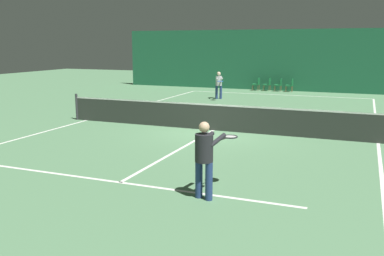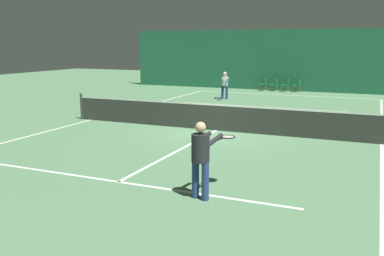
{
  "view_description": "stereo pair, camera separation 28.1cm",
  "coord_description": "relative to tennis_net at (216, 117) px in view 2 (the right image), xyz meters",
  "views": [
    {
      "loc": [
        4.97,
        -14.35,
        3.08
      ],
      "look_at": [
        0.85,
        -4.15,
        0.91
      ],
      "focal_mm": 40.0,
      "sensor_mm": 36.0,
      "label": 1
    },
    {
      "loc": [
        5.23,
        -14.24,
        3.08
      ],
      "look_at": [
        0.85,
        -4.15,
        0.91
      ],
      "focal_mm": 40.0,
      "sensor_mm": 36.0,
      "label": 2
    }
  ],
  "objects": [
    {
      "name": "backdrop_curtain",
      "position": [
        0.0,
        14.4,
        1.5
      ],
      "size": [
        23.0,
        0.12,
        4.02
      ],
      "color": "#1E5B3D",
      "rests_on": "ground"
    },
    {
      "name": "player_near",
      "position": [
        2.12,
        -6.61,
        0.41
      ],
      "size": [
        0.68,
        1.36,
        1.58
      ],
      "rotation": [
        0.0,
        0.0,
        1.31
      ],
      "color": "navy",
      "rests_on": "ground"
    },
    {
      "name": "courtside_chair_3",
      "position": [
        0.49,
        13.85,
        -0.03
      ],
      "size": [
        0.44,
        0.44,
        0.84
      ],
      "rotation": [
        0.0,
        0.0,
        -1.57
      ],
      "color": "brown",
      "rests_on": "ground"
    },
    {
      "name": "court_line_sideline_left",
      "position": [
        -5.5,
        0.0,
        -0.51
      ],
      "size": [
        0.1,
        23.8,
        0.0
      ],
      "color": "white",
      "rests_on": "ground"
    },
    {
      "name": "court_line_service_far",
      "position": [
        0.0,
        6.4,
        -0.51
      ],
      "size": [
        8.25,
        0.1,
        0.0
      ],
      "color": "white",
      "rests_on": "ground"
    },
    {
      "name": "court_line_centre",
      "position": [
        0.0,
        0.0,
        -0.51
      ],
      "size": [
        0.1,
        12.8,
        0.0
      ],
      "color": "white",
      "rests_on": "ground"
    },
    {
      "name": "courtside_chair_1",
      "position": [
        -0.99,
        13.85,
        -0.03
      ],
      "size": [
        0.44,
        0.44,
        0.84
      ],
      "rotation": [
        0.0,
        0.0,
        -1.57
      ],
      "color": "brown",
      "rests_on": "ground"
    },
    {
      "name": "court_line_baseline_far",
      "position": [
        0.0,
        11.9,
        -0.51
      ],
      "size": [
        11.0,
        0.1,
        0.0
      ],
      "color": "white",
      "rests_on": "ground"
    },
    {
      "name": "tennis_net",
      "position": [
        0.0,
        0.0,
        0.0
      ],
      "size": [
        12.0,
        0.1,
        1.07
      ],
      "color": "#2D332D",
      "rests_on": "ground"
    },
    {
      "name": "courtside_chair_0",
      "position": [
        -1.73,
        13.85,
        -0.03
      ],
      "size": [
        0.44,
        0.44,
        0.84
      ],
      "rotation": [
        0.0,
        0.0,
        -1.57
      ],
      "color": "brown",
      "rests_on": "ground"
    },
    {
      "name": "ground_plane",
      "position": [
        0.0,
        0.0,
        -0.51
      ],
      "size": [
        60.0,
        60.0,
        0.0
      ],
      "primitive_type": "plane",
      "color": "#56845B"
    },
    {
      "name": "court_line_sideline_right",
      "position": [
        5.5,
        0.0,
        -0.51
      ],
      "size": [
        0.1,
        23.8,
        0.0
      ],
      "color": "white",
      "rests_on": "ground"
    },
    {
      "name": "court_line_service_near",
      "position": [
        0.0,
        -6.4,
        -0.51
      ],
      "size": [
        8.25,
        0.1,
        0.0
      ],
      "color": "white",
      "rests_on": "ground"
    },
    {
      "name": "player_far",
      "position": [
        -2.68,
        8.62,
        0.38
      ],
      "size": [
        0.82,
        1.32,
        1.53
      ],
      "rotation": [
        0.0,
        0.0,
        -1.16
      ],
      "color": "navy",
      "rests_on": "ground"
    },
    {
      "name": "courtside_chair_2",
      "position": [
        -0.25,
        13.85,
        -0.03
      ],
      "size": [
        0.44,
        0.44,
        0.84
      ],
      "rotation": [
        0.0,
        0.0,
        -1.57
      ],
      "color": "brown",
      "rests_on": "ground"
    }
  ]
}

